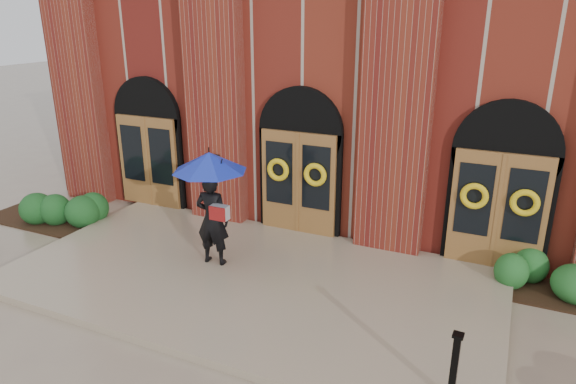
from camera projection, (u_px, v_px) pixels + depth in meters
The scene contains 6 objects.
ground at pixel (245, 285), 10.51m from camera, with size 90.00×90.00×0.00m, color gray.
landing at pixel (249, 279), 10.61m from camera, with size 10.00×5.30×0.15m, color gray.
church_building at pixel (372, 69), 16.89m from camera, with size 16.20×12.53×7.00m.
man_with_umbrella at pixel (211, 187), 10.59m from camera, with size 1.69×1.69×2.47m.
metal_post at pixel (454, 366), 7.02m from camera, with size 0.15×0.15×1.08m.
hedge_wall_left at pixel (43, 207), 13.66m from camera, with size 3.03×1.21×0.78m, color #17461A.
Camera 1 is at (4.64, -8.08, 5.30)m, focal length 32.00 mm.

